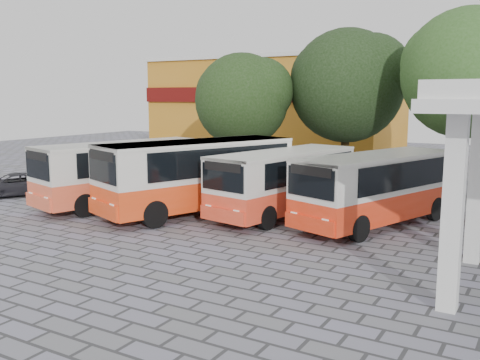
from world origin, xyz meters
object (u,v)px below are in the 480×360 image
Objects in this scene: bus_centre_left at (198,172)px; bus_far_right at (378,185)px; bus_centre_right at (284,179)px; bus_far_left at (123,169)px; parked_car at (13,185)px.

bus_far_right is at bearing 34.32° from bus_centre_left.
bus_centre_right is 3.96m from bus_far_right.
bus_far_right is at bearing 25.73° from bus_far_left.
bus_centre_right is 14.32m from parked_car.
parked_car is (-6.52, -1.17, -1.12)m from bus_far_left.
bus_far_left reaches higher than bus_centre_right.
bus_centre_left is 1.17× the size of bus_centre_right.
bus_centre_left reaches higher than bus_far_left.
bus_far_left reaches higher than parked_car.
parked_car is at bearing -157.37° from bus_centre_right.
bus_centre_left is at bearing -145.64° from bus_centre_right.
bus_centre_left is at bearing 40.58° from parked_car.
parked_car is at bearing -150.87° from bus_far_right.
bus_centre_left is 10.72m from parked_car.
bus_far_left is 2.07× the size of parked_car.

